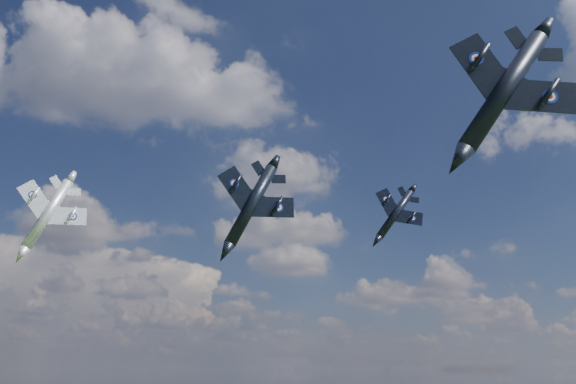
{
  "coord_description": "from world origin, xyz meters",
  "views": [
    {
      "loc": [
        -8.16,
        -54.83,
        60.74
      ],
      "look_at": [
        2.98,
        12.36,
        82.37
      ],
      "focal_mm": 35.0,
      "sensor_mm": 36.0,
      "label": 1
    }
  ],
  "objects": [
    {
      "name": "jet_lead_navy",
      "position": [
        -1.35,
        15.68,
        81.43
      ],
      "size": [
        12.67,
        16.94,
        8.37
      ],
      "primitive_type": null,
      "rotation": [
        0.0,
        0.46,
        0.03
      ],
      "color": "black"
    },
    {
      "name": "jet_right_navy",
      "position": [
        15.92,
        -17.16,
        82.42
      ],
      "size": [
        15.52,
        18.94,
        9.61
      ],
      "primitive_type": null,
      "rotation": [
        0.0,
        0.62,
        -0.27
      ],
      "color": "black"
    },
    {
      "name": "jet_high_navy",
      "position": [
        24.63,
        32.19,
        85.8
      ],
      "size": [
        10.78,
        14.47,
        8.05
      ],
      "primitive_type": null,
      "rotation": [
        0.0,
        0.63,
        -0.09
      ],
      "color": "black"
    },
    {
      "name": "jet_left_silver",
      "position": [
        -27.26,
        18.71,
        79.85
      ],
      "size": [
        14.08,
        16.42,
        6.6
      ],
      "primitive_type": null,
      "rotation": [
        0.0,
        0.41,
        0.31
      ],
      "color": "#A6A8B0"
    }
  ]
}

